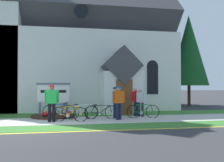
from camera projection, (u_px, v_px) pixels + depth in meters
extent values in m
plane|color=#333335|center=(48.00, 116.00, 13.85)|extent=(140.00, 140.00, 0.00)
cube|color=#B7B5AD|center=(85.00, 120.00, 12.15)|extent=(32.00, 2.59, 0.01)
cube|color=#38722D|center=(88.00, 127.00, 10.13)|extent=(32.00, 1.50, 0.01)
cube|color=#38722D|center=(82.00, 114.00, 14.55)|extent=(24.00, 2.28, 0.01)
cube|color=yellow|center=(90.00, 131.00, 9.24)|extent=(28.00, 0.16, 0.01)
cube|color=white|center=(78.00, 73.00, 19.83)|extent=(13.76, 8.34, 5.44)
cube|color=#424247|center=(79.00, 21.00, 19.91)|extent=(14.26, 8.49, 8.49)
cube|color=white|center=(121.00, 92.00, 15.35)|extent=(2.40, 1.60, 2.60)
cube|color=#424247|center=(121.00, 66.00, 15.38)|extent=(2.40, 1.80, 2.40)
cube|color=brown|center=(124.00, 97.00, 14.53)|extent=(1.00, 0.06, 2.10)
cube|color=black|center=(153.00, 80.00, 16.53)|extent=(0.76, 0.06, 1.90)
cone|color=black|center=(153.00, 66.00, 16.55)|extent=(0.80, 0.06, 0.80)
cylinder|color=black|center=(81.00, 11.00, 15.77)|extent=(0.90, 0.06, 0.90)
cube|color=slate|center=(40.00, 109.00, 13.79)|extent=(0.12, 0.12, 0.80)
cube|color=slate|center=(67.00, 109.00, 14.02)|extent=(0.12, 0.12, 0.80)
cube|color=white|center=(54.00, 93.00, 13.92)|extent=(1.78, 0.12, 0.96)
cube|color=slate|center=(54.00, 84.00, 13.93)|extent=(1.90, 0.16, 0.12)
cube|color=black|center=(53.00, 91.00, 13.88)|extent=(1.42, 0.04, 0.16)
cylinder|color=#382319|center=(53.00, 116.00, 13.40)|extent=(2.36, 2.36, 0.10)
ellipsoid|color=red|center=(69.00, 113.00, 13.45)|extent=(0.36, 0.36, 0.24)
ellipsoid|color=orange|center=(49.00, 112.00, 13.71)|extent=(0.36, 0.36, 0.24)
ellipsoid|color=red|center=(45.00, 114.00, 12.85)|extent=(0.36, 0.36, 0.24)
torus|color=black|center=(73.00, 113.00, 12.52)|extent=(0.71, 0.09, 0.71)
torus|color=black|center=(92.00, 112.00, 12.77)|extent=(0.71, 0.09, 0.71)
cylinder|color=#B7B7BC|center=(85.00, 109.00, 12.69)|extent=(0.54, 0.07, 0.46)
cylinder|color=#B7B7BC|center=(83.00, 105.00, 12.66)|extent=(0.74, 0.09, 0.04)
cylinder|color=#B7B7BC|center=(78.00, 109.00, 12.60)|extent=(0.25, 0.05, 0.45)
cylinder|color=#B7B7BC|center=(76.00, 113.00, 12.57)|extent=(0.40, 0.06, 0.09)
cylinder|color=#B7B7BC|center=(74.00, 109.00, 12.55)|extent=(0.21, 0.05, 0.40)
cylinder|color=#B7B7BC|center=(91.00, 108.00, 12.76)|extent=(0.12, 0.04, 0.39)
ellipsoid|color=black|center=(76.00, 105.00, 12.57)|extent=(0.25, 0.10, 0.05)
cylinder|color=silver|center=(90.00, 104.00, 12.76)|extent=(0.44, 0.06, 0.03)
cylinder|color=silver|center=(80.00, 113.00, 12.62)|extent=(0.18, 0.03, 0.18)
torus|color=black|center=(91.00, 113.00, 12.59)|extent=(0.70, 0.04, 0.70)
torus|color=black|center=(112.00, 112.00, 12.76)|extent=(0.70, 0.04, 0.70)
cylinder|color=black|center=(105.00, 109.00, 12.70)|extent=(0.58, 0.04, 0.44)
cylinder|color=black|center=(102.00, 105.00, 12.69)|extent=(0.79, 0.05, 0.04)
cylinder|color=black|center=(97.00, 109.00, 12.64)|extent=(0.27, 0.04, 0.43)
cylinder|color=black|center=(95.00, 113.00, 12.62)|extent=(0.43, 0.04, 0.09)
cylinder|color=black|center=(93.00, 109.00, 12.60)|extent=(0.22, 0.04, 0.38)
cylinder|color=black|center=(111.00, 109.00, 12.76)|extent=(0.12, 0.04, 0.37)
ellipsoid|color=black|center=(95.00, 105.00, 12.62)|extent=(0.24, 0.08, 0.05)
cylinder|color=silver|center=(110.00, 105.00, 12.75)|extent=(0.44, 0.03, 0.03)
cylinder|color=silver|center=(99.00, 113.00, 12.65)|extent=(0.18, 0.02, 0.18)
torus|color=black|center=(59.00, 114.00, 11.79)|extent=(0.70, 0.23, 0.72)
torus|color=black|center=(81.00, 114.00, 11.69)|extent=(0.70, 0.23, 0.72)
cylinder|color=orange|center=(73.00, 111.00, 11.72)|extent=(0.56, 0.19, 0.45)
cylinder|color=orange|center=(71.00, 107.00, 11.74)|extent=(0.77, 0.25, 0.04)
cylinder|color=orange|center=(65.00, 111.00, 11.76)|extent=(0.26, 0.11, 0.44)
cylinder|color=orange|center=(63.00, 115.00, 11.77)|extent=(0.42, 0.15, 0.09)
cylinder|color=orange|center=(61.00, 110.00, 11.78)|extent=(0.22, 0.09, 0.39)
cylinder|color=orange|center=(80.00, 111.00, 11.69)|extent=(0.13, 0.07, 0.37)
ellipsoid|color=black|center=(63.00, 106.00, 11.78)|extent=(0.25, 0.14, 0.05)
cylinder|color=silver|center=(79.00, 106.00, 11.70)|extent=(0.43, 0.15, 0.03)
cylinder|color=silver|center=(68.00, 115.00, 11.75)|extent=(0.18, 0.07, 0.18)
torus|color=black|center=(133.00, 112.00, 13.02)|extent=(0.71, 0.17, 0.72)
torus|color=black|center=(153.00, 112.00, 13.00)|extent=(0.71, 0.17, 0.72)
cylinder|color=#19723F|center=(146.00, 109.00, 13.01)|extent=(0.55, 0.14, 0.44)
cylinder|color=#19723F|center=(144.00, 104.00, 13.01)|extent=(0.75, 0.18, 0.06)
cylinder|color=#19723F|center=(139.00, 108.00, 13.01)|extent=(0.26, 0.08, 0.46)
cylinder|color=#19723F|center=(137.00, 112.00, 13.01)|extent=(0.41, 0.12, 0.09)
cylinder|color=#19723F|center=(135.00, 108.00, 13.02)|extent=(0.22, 0.08, 0.40)
cylinder|color=#19723F|center=(152.00, 108.00, 13.00)|extent=(0.12, 0.06, 0.37)
ellipsoid|color=black|center=(137.00, 104.00, 13.02)|extent=(0.25, 0.12, 0.05)
cylinder|color=silver|center=(151.00, 104.00, 13.01)|extent=(0.44, 0.11, 0.03)
cylinder|color=silver|center=(141.00, 113.00, 13.01)|extent=(0.18, 0.05, 0.18)
torus|color=black|center=(69.00, 112.00, 12.42)|extent=(0.72, 0.30, 0.75)
torus|color=black|center=(49.00, 112.00, 12.61)|extent=(0.72, 0.30, 0.75)
cylinder|color=#194CA5|center=(56.00, 109.00, 12.55)|extent=(0.55, 0.24, 0.49)
cylinder|color=#194CA5|center=(58.00, 104.00, 12.53)|extent=(0.75, 0.31, 0.04)
cylinder|color=#194CA5|center=(63.00, 109.00, 12.48)|extent=(0.26, 0.13, 0.48)
cylinder|color=#194CA5|center=(65.00, 113.00, 12.46)|extent=(0.41, 0.18, 0.09)
cylinder|color=#194CA5|center=(67.00, 108.00, 12.44)|extent=(0.22, 0.11, 0.42)
cylinder|color=#194CA5|center=(50.00, 108.00, 12.61)|extent=(0.12, 0.08, 0.41)
ellipsoid|color=black|center=(65.00, 104.00, 12.46)|extent=(0.25, 0.16, 0.05)
cylinder|color=silver|center=(51.00, 104.00, 12.61)|extent=(0.42, 0.18, 0.03)
cylinder|color=silver|center=(61.00, 113.00, 12.50)|extent=(0.18, 0.08, 0.18)
cylinder|color=#191E38|center=(120.00, 111.00, 12.33)|extent=(0.15, 0.15, 0.84)
cylinder|color=#191E38|center=(117.00, 112.00, 12.24)|extent=(0.15, 0.15, 0.84)
cube|color=#E55914|center=(119.00, 97.00, 12.30)|extent=(0.51, 0.37, 0.61)
sphere|color=tan|center=(119.00, 89.00, 12.31)|extent=(0.22, 0.22, 0.22)
ellipsoid|color=#1E59B2|center=(119.00, 88.00, 12.31)|extent=(0.31, 0.34, 0.15)
cylinder|color=#E55914|center=(124.00, 96.00, 12.42)|extent=(0.09, 0.12, 0.55)
cylinder|color=#E55914|center=(113.00, 97.00, 12.18)|extent=(0.09, 0.19, 0.56)
cylinder|color=#191E38|center=(115.00, 111.00, 12.84)|extent=(0.15, 0.15, 0.82)
cylinder|color=#191E38|center=(116.00, 110.00, 13.04)|extent=(0.15, 0.15, 0.82)
cube|color=blue|center=(115.00, 97.00, 12.95)|extent=(0.38, 0.50, 0.60)
sphere|color=beige|center=(115.00, 89.00, 12.96)|extent=(0.21, 0.21, 0.21)
ellipsoid|color=black|center=(115.00, 88.00, 12.96)|extent=(0.33, 0.31, 0.15)
cylinder|color=blue|center=(113.00, 97.00, 12.69)|extent=(0.09, 0.15, 0.54)
cylinder|color=blue|center=(117.00, 96.00, 13.22)|extent=(0.09, 0.15, 0.54)
cylinder|color=black|center=(50.00, 113.00, 11.52)|extent=(0.15, 0.15, 0.88)
cylinder|color=black|center=(54.00, 113.00, 11.54)|extent=(0.15, 0.15, 0.88)
cube|color=green|center=(52.00, 97.00, 11.54)|extent=(0.51, 0.25, 0.64)
sphere|color=#936B51|center=(52.00, 88.00, 11.55)|extent=(0.23, 0.23, 0.23)
ellipsoid|color=red|center=(52.00, 86.00, 11.55)|extent=(0.26, 0.30, 0.16)
cylinder|color=green|center=(46.00, 96.00, 11.56)|extent=(0.09, 0.22, 0.58)
cylinder|color=green|center=(58.00, 96.00, 11.53)|extent=(0.09, 0.23, 0.58)
cylinder|color=#191E38|center=(137.00, 109.00, 13.97)|extent=(0.15, 0.15, 0.81)
cylinder|color=#191E38|center=(135.00, 109.00, 13.85)|extent=(0.15, 0.15, 0.81)
cube|color=red|center=(136.00, 96.00, 13.92)|extent=(0.48, 0.43, 0.59)
sphere|color=tan|center=(136.00, 89.00, 13.93)|extent=(0.21, 0.21, 0.21)
ellipsoid|color=silver|center=(136.00, 88.00, 13.93)|extent=(0.33, 0.34, 0.15)
cylinder|color=red|center=(139.00, 96.00, 14.10)|extent=(0.09, 0.24, 0.53)
cylinder|color=red|center=(132.00, 96.00, 13.75)|extent=(0.09, 0.22, 0.54)
cylinder|color=#2D2D33|center=(139.00, 109.00, 13.66)|extent=(0.15, 0.15, 0.79)
cylinder|color=#2D2D33|center=(142.00, 110.00, 13.50)|extent=(0.15, 0.15, 0.79)
cube|color=silver|center=(141.00, 97.00, 13.59)|extent=(0.43, 0.47, 0.58)
sphere|color=tan|center=(141.00, 90.00, 13.60)|extent=(0.20, 0.20, 0.20)
ellipsoid|color=silver|center=(141.00, 89.00, 13.60)|extent=(0.33, 0.33, 0.14)
cylinder|color=silver|center=(137.00, 96.00, 13.80)|extent=(0.09, 0.15, 0.53)
cylinder|color=silver|center=(144.00, 97.00, 13.38)|extent=(0.09, 0.12, 0.52)
cylinder|color=#3D2D1E|center=(189.00, 96.00, 20.55)|extent=(0.25, 0.25, 1.74)
cone|color=#14471E|center=(189.00, 50.00, 20.62)|extent=(3.23, 3.23, 5.95)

